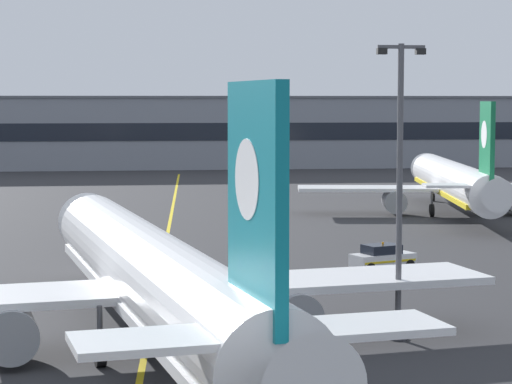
# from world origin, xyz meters

# --- Properties ---
(taxiway_centreline) EXTENTS (12.03, 179.64, 0.01)m
(taxiway_centreline) POSITION_xyz_m (0.00, 30.00, 0.00)
(taxiway_centreline) COLOR yellow
(taxiway_centreline) RESTS_ON ground
(airliner_foreground) EXTENTS (32.35, 41.35, 11.65)m
(airliner_foreground) POSITION_xyz_m (-1.05, 8.63, 3.37)
(airliner_foreground) COLOR white
(airliner_foreground) RESTS_ON ground
(airliner_background) EXTENTS (30.54, 39.11, 10.99)m
(airliner_background) POSITION_xyz_m (29.43, 60.40, 3.18)
(airliner_background) COLOR white
(airliner_background) RESTS_ON ground
(apron_lamp_post) EXTENTS (2.24, 0.90, 13.65)m
(apron_lamp_post) POSITION_xyz_m (10.33, 9.70, 7.13)
(apron_lamp_post) COLOR #515156
(apron_lamp_post) RESTS_ON ground
(service_car_nearest) EXTENTS (4.56, 3.17, 1.79)m
(service_car_nearest) POSITION_xyz_m (14.57, 29.56, 0.77)
(service_car_nearest) COLOR white
(service_car_nearest) RESTS_ON ground
(safety_cone_by_nose_gear) EXTENTS (0.44, 0.44, 0.55)m
(safety_cone_by_nose_gear) POSITION_xyz_m (0.33, 24.95, 0.26)
(safety_cone_by_nose_gear) COLOR orange
(safety_cone_by_nose_gear) RESTS_ON ground
(terminal_building) EXTENTS (169.46, 12.40, 11.77)m
(terminal_building) POSITION_xyz_m (3.83, 134.70, 5.89)
(terminal_building) COLOR gray
(terminal_building) RESTS_ON ground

